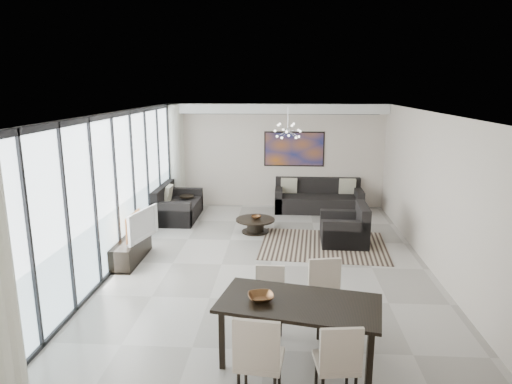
# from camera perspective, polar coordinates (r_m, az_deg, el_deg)

# --- Properties ---
(room_shell) EXTENTS (6.00, 9.00, 2.90)m
(room_shell) POSITION_cam_1_polar(r_m,az_deg,el_deg) (8.45, 5.10, -0.10)
(room_shell) COLOR #A8A39B
(room_shell) RESTS_ON ground
(window_wall) EXTENTS (0.37, 8.95, 2.90)m
(window_wall) POSITION_cam_1_polar(r_m,az_deg,el_deg) (8.99, -16.55, 0.32)
(window_wall) COLOR white
(window_wall) RESTS_ON floor
(soffit) EXTENTS (5.98, 0.40, 0.26)m
(soffit) POSITION_cam_1_polar(r_m,az_deg,el_deg) (12.54, 2.58, 10.37)
(soffit) COLOR white
(soffit) RESTS_ON room_shell
(painting) EXTENTS (1.68, 0.04, 0.98)m
(painting) POSITION_cam_1_polar(r_m,az_deg,el_deg) (12.81, 4.79, 5.37)
(painting) COLOR #A45316
(painting) RESTS_ON room_shell
(chandelier) EXTENTS (0.66, 0.66, 0.71)m
(chandelier) POSITION_cam_1_polar(r_m,az_deg,el_deg) (10.77, 4.00, 7.65)
(chandelier) COLOR silver
(chandelier) RESTS_ON room_shell
(rug) EXTENTS (2.82, 2.24, 0.01)m
(rug) POSITION_cam_1_polar(r_m,az_deg,el_deg) (10.05, 8.42, -6.60)
(rug) COLOR black
(rug) RESTS_ON floor
(coffee_table) EXTENTS (0.92, 0.92, 0.32)m
(coffee_table) POSITION_cam_1_polar(r_m,az_deg,el_deg) (10.77, -0.09, -4.10)
(coffee_table) COLOR black
(coffee_table) RESTS_ON floor
(bowl_coffee) EXTENTS (0.27, 0.27, 0.07)m
(bowl_coffee) POSITION_cam_1_polar(r_m,az_deg,el_deg) (10.74, 0.02, -3.17)
(bowl_coffee) COLOR brown
(bowl_coffee) RESTS_ON coffee_table
(sofa_main) EXTENTS (2.37, 0.97, 0.86)m
(sofa_main) POSITION_cam_1_polar(r_m,az_deg,el_deg) (12.72, 7.77, -1.01)
(sofa_main) COLOR black
(sofa_main) RESTS_ON floor
(loveseat) EXTENTS (0.98, 1.74, 0.87)m
(loveseat) POSITION_cam_1_polar(r_m,az_deg,el_deg) (12.01, -9.92, -1.91)
(loveseat) COLOR black
(loveseat) RESTS_ON floor
(armchair) EXTENTS (1.01, 1.06, 0.87)m
(armchair) POSITION_cam_1_polar(r_m,az_deg,el_deg) (10.19, 11.17, -4.70)
(armchair) COLOR black
(armchair) RESTS_ON floor
(side_table) EXTENTS (0.38, 0.38, 0.52)m
(side_table) POSITION_cam_1_polar(r_m,az_deg,el_deg) (12.31, -8.64, -1.24)
(side_table) COLOR black
(side_table) RESTS_ON floor
(tv_console) EXTENTS (0.40, 1.42, 0.44)m
(tv_console) POSITION_cam_1_polar(r_m,az_deg,el_deg) (9.38, -15.32, -7.00)
(tv_console) COLOR black
(tv_console) RESTS_ON floor
(television) EXTENTS (0.38, 1.03, 0.59)m
(television) POSITION_cam_1_polar(r_m,az_deg,el_deg) (9.22, -14.46, -3.91)
(television) COLOR gray
(television) RESTS_ON tv_console
(dining_table) EXTENTS (2.11, 1.36, 0.81)m
(dining_table) POSITION_cam_1_polar(r_m,az_deg,el_deg) (5.78, 5.40, -14.25)
(dining_table) COLOR black
(dining_table) RESTS_ON floor
(dining_chair_sw) EXTENTS (0.55, 0.55, 1.07)m
(dining_chair_sw) POSITION_cam_1_polar(r_m,az_deg,el_deg) (5.10, 0.26, -19.65)
(dining_chair_sw) COLOR beige
(dining_chair_sw) RESTS_ON floor
(dining_chair_se) EXTENTS (0.50, 0.50, 0.98)m
(dining_chair_se) POSITION_cam_1_polar(r_m,az_deg,el_deg) (5.21, 10.28, -19.84)
(dining_chair_se) COLOR beige
(dining_chair_se) RESTS_ON floor
(dining_chair_nw) EXTENTS (0.42, 0.42, 0.90)m
(dining_chair_nw) POSITION_cam_1_polar(r_m,az_deg,el_deg) (6.61, 1.73, -12.58)
(dining_chair_nw) COLOR beige
(dining_chair_nw) RESTS_ON floor
(dining_chair_ne) EXTENTS (0.55, 0.55, 1.01)m
(dining_chair_ne) POSITION_cam_1_polar(r_m,az_deg,el_deg) (6.62, 8.77, -12.03)
(dining_chair_ne) COLOR beige
(dining_chair_ne) RESTS_ON floor
(bowl_dining) EXTENTS (0.38, 0.38, 0.08)m
(bowl_dining) POSITION_cam_1_polar(r_m,az_deg,el_deg) (5.73, 0.61, -13.02)
(bowl_dining) COLOR brown
(bowl_dining) RESTS_ON dining_table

